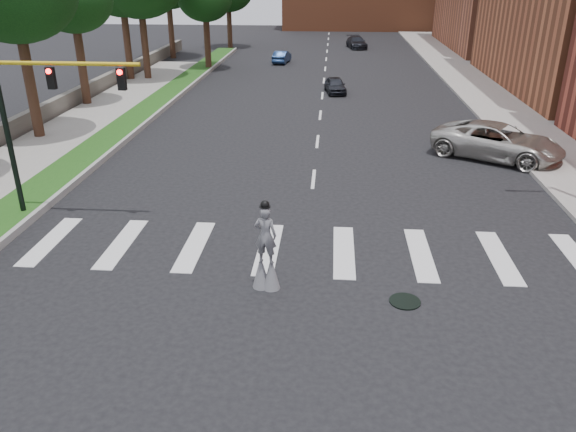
% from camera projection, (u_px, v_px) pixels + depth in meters
% --- Properties ---
extents(ground_plane, '(160.00, 160.00, 0.00)m').
position_uv_depth(ground_plane, '(304.00, 264.00, 18.18)').
color(ground_plane, black).
rests_on(ground_plane, ground).
extents(grass_median, '(2.00, 60.00, 0.25)m').
position_uv_depth(grass_median, '(147.00, 110.00, 37.16)').
color(grass_median, '#1A4614').
rests_on(grass_median, ground).
extents(median_curb, '(0.20, 60.00, 0.28)m').
position_uv_depth(median_curb, '(162.00, 110.00, 37.08)').
color(median_curb, gray).
rests_on(median_curb, ground).
extents(sidewalk_left, '(4.00, 60.00, 0.18)m').
position_uv_depth(sidewalk_left, '(28.00, 156.00, 28.28)').
color(sidewalk_left, gray).
rests_on(sidewalk_left, ground).
extents(sidewalk_right, '(5.00, 90.00, 0.18)m').
position_uv_depth(sidewalk_right, '(497.00, 100.00, 40.01)').
color(sidewalk_right, gray).
rests_on(sidewalk_right, ground).
extents(stone_wall, '(0.50, 56.00, 1.10)m').
position_uv_depth(stone_wall, '(78.00, 96.00, 39.20)').
color(stone_wall, '#59554C').
rests_on(stone_wall, ground).
extents(manhole, '(0.90, 0.90, 0.04)m').
position_uv_depth(manhole, '(405.00, 301.00, 16.14)').
color(manhole, black).
rests_on(manhole, ground).
extents(traffic_signal, '(5.30, 0.23, 6.20)m').
position_uv_depth(traffic_signal, '(35.00, 111.00, 19.92)').
color(traffic_signal, black).
rests_on(traffic_signal, ground).
extents(stilt_performer, '(0.84, 0.58, 2.83)m').
position_uv_depth(stilt_performer, '(266.00, 254.00, 16.43)').
color(stilt_performer, '#362015').
rests_on(stilt_performer, ground).
extents(suv_crossing, '(6.92, 5.73, 1.75)m').
position_uv_depth(suv_crossing, '(498.00, 141.00, 27.85)').
color(suv_crossing, beige).
rests_on(suv_crossing, ground).
extents(car_near, '(1.88, 3.59, 1.17)m').
position_uv_depth(car_near, '(335.00, 85.00, 42.53)').
color(car_near, black).
rests_on(car_near, ground).
extents(car_mid, '(1.69, 3.74, 1.19)m').
position_uv_depth(car_mid, '(282.00, 57.00, 55.76)').
color(car_mid, navy).
rests_on(car_mid, ground).
extents(car_far, '(2.64, 4.80, 1.32)m').
position_uv_depth(car_far, '(357.00, 42.00, 65.80)').
color(car_far, black).
rests_on(car_far, ground).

